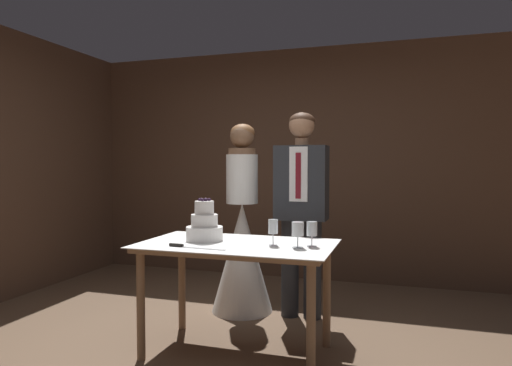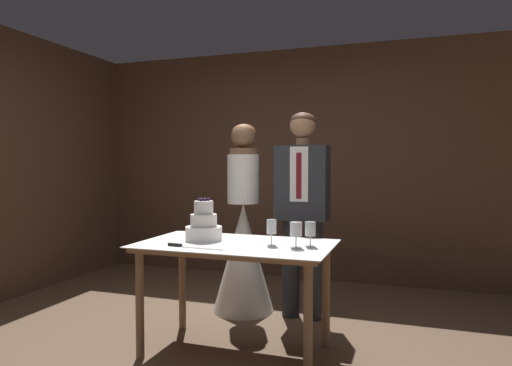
{
  "view_description": "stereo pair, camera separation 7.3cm",
  "coord_description": "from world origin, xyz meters",
  "px_view_note": "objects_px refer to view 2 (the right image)",
  "views": [
    {
      "loc": [
        1.19,
        -2.75,
        1.31
      ],
      "look_at": [
        0.12,
        0.6,
        1.16
      ],
      "focal_mm": 32.0,
      "sensor_mm": 36.0,
      "label": 1
    },
    {
      "loc": [
        1.26,
        -2.73,
        1.31
      ],
      "look_at": [
        0.12,
        0.6,
        1.16
      ],
      "focal_mm": 32.0,
      "sensor_mm": 36.0,
      "label": 2
    }
  ],
  "objects_px": {
    "bride": "(243,242)",
    "groom": "(302,201)",
    "cake_table": "(236,257)",
    "wine_glass_far": "(310,230)",
    "tiered_cake": "(204,226)",
    "cake_knife": "(184,246)",
    "wine_glass_middle": "(272,228)",
    "wine_glass_near": "(296,230)"
  },
  "relations": [
    {
      "from": "cake_table",
      "to": "wine_glass_middle",
      "type": "relative_size",
      "value": 7.58
    },
    {
      "from": "wine_glass_far",
      "to": "wine_glass_near",
      "type": "bearing_deg",
      "value": -136.06
    },
    {
      "from": "cake_table",
      "to": "cake_knife",
      "type": "xyz_separation_m",
      "value": [
        -0.26,
        -0.25,
        0.1
      ]
    },
    {
      "from": "wine_glass_middle",
      "to": "wine_glass_far",
      "type": "distance_m",
      "value": 0.26
    },
    {
      "from": "wine_glass_middle",
      "to": "bride",
      "type": "distance_m",
      "value": 1.05
    },
    {
      "from": "wine_glass_near",
      "to": "groom",
      "type": "height_order",
      "value": "groom"
    },
    {
      "from": "cake_table",
      "to": "tiered_cake",
      "type": "relative_size",
      "value": 4.38
    },
    {
      "from": "cake_table",
      "to": "cake_knife",
      "type": "distance_m",
      "value": 0.38
    },
    {
      "from": "wine_glass_near",
      "to": "groom",
      "type": "xyz_separation_m",
      "value": [
        -0.17,
        0.9,
        0.12
      ]
    },
    {
      "from": "wine_glass_near",
      "to": "tiered_cake",
      "type": "bearing_deg",
      "value": 173.39
    },
    {
      "from": "cake_table",
      "to": "groom",
      "type": "bearing_deg",
      "value": 72.81
    },
    {
      "from": "wine_glass_far",
      "to": "bride",
      "type": "bearing_deg",
      "value": 133.29
    },
    {
      "from": "wine_glass_middle",
      "to": "bride",
      "type": "xyz_separation_m",
      "value": [
        -0.53,
        0.87,
        -0.27
      ]
    },
    {
      "from": "wine_glass_near",
      "to": "bride",
      "type": "distance_m",
      "value": 1.17
    },
    {
      "from": "groom",
      "to": "cake_table",
      "type": "bearing_deg",
      "value": -107.19
    },
    {
      "from": "cake_knife",
      "to": "tiered_cake",
      "type": "bearing_deg",
      "value": 93.78
    },
    {
      "from": "cake_knife",
      "to": "bride",
      "type": "relative_size",
      "value": 0.25
    },
    {
      "from": "bride",
      "to": "groom",
      "type": "relative_size",
      "value": 0.95
    },
    {
      "from": "cake_knife",
      "to": "wine_glass_near",
      "type": "relative_size",
      "value": 2.41
    },
    {
      "from": "wine_glass_near",
      "to": "wine_glass_middle",
      "type": "bearing_deg",
      "value": 169.72
    },
    {
      "from": "tiered_cake",
      "to": "wine_glass_far",
      "type": "height_order",
      "value": "tiered_cake"
    },
    {
      "from": "cake_knife",
      "to": "wine_glass_near",
      "type": "height_order",
      "value": "wine_glass_near"
    },
    {
      "from": "cake_knife",
      "to": "wine_glass_middle",
      "type": "relative_size",
      "value": 2.33
    },
    {
      "from": "tiered_cake",
      "to": "groom",
      "type": "xyz_separation_m",
      "value": [
        0.53,
        0.82,
        0.13
      ]
    },
    {
      "from": "tiered_cake",
      "to": "wine_glass_near",
      "type": "xyz_separation_m",
      "value": [
        0.7,
        -0.08,
        0.01
      ]
    },
    {
      "from": "cake_table",
      "to": "wine_glass_far",
      "type": "relative_size",
      "value": 8.07
    },
    {
      "from": "wine_glass_far",
      "to": "wine_glass_middle",
      "type": "bearing_deg",
      "value": -170.18
    },
    {
      "from": "cake_table",
      "to": "wine_glass_middle",
      "type": "bearing_deg",
      "value": -2.07
    },
    {
      "from": "cake_table",
      "to": "wine_glass_near",
      "type": "height_order",
      "value": "wine_glass_near"
    },
    {
      "from": "cake_knife",
      "to": "wine_glass_middle",
      "type": "height_order",
      "value": "wine_glass_middle"
    },
    {
      "from": "tiered_cake",
      "to": "wine_glass_middle",
      "type": "relative_size",
      "value": 1.73
    },
    {
      "from": "cake_knife",
      "to": "cake_table",
      "type": "bearing_deg",
      "value": 47.69
    },
    {
      "from": "tiered_cake",
      "to": "bride",
      "type": "height_order",
      "value": "bride"
    },
    {
      "from": "cake_knife",
      "to": "bride",
      "type": "bearing_deg",
      "value": 94.31
    },
    {
      "from": "bride",
      "to": "groom",
      "type": "xyz_separation_m",
      "value": [
        0.53,
        -0.0,
        0.38
      ]
    },
    {
      "from": "tiered_cake",
      "to": "wine_glass_far",
      "type": "xyz_separation_m",
      "value": [
        0.77,
        -0.01,
        0.0
      ]
    },
    {
      "from": "tiered_cake",
      "to": "cake_knife",
      "type": "bearing_deg",
      "value": -90.29
    },
    {
      "from": "cake_table",
      "to": "bride",
      "type": "height_order",
      "value": "bride"
    },
    {
      "from": "cake_knife",
      "to": "groom",
      "type": "bearing_deg",
      "value": 68.64
    },
    {
      "from": "tiered_cake",
      "to": "groom",
      "type": "bearing_deg",
      "value": 57.34
    },
    {
      "from": "wine_glass_far",
      "to": "groom",
      "type": "relative_size",
      "value": 0.09
    },
    {
      "from": "tiered_cake",
      "to": "groom",
      "type": "distance_m",
      "value": 0.99
    }
  ]
}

